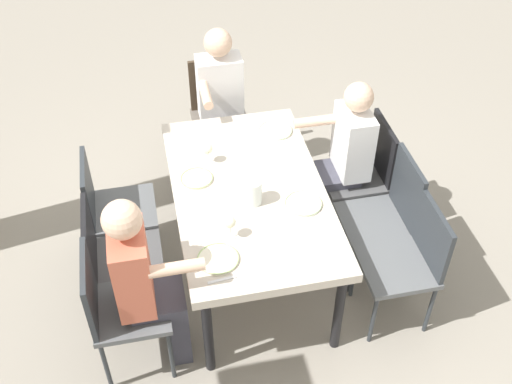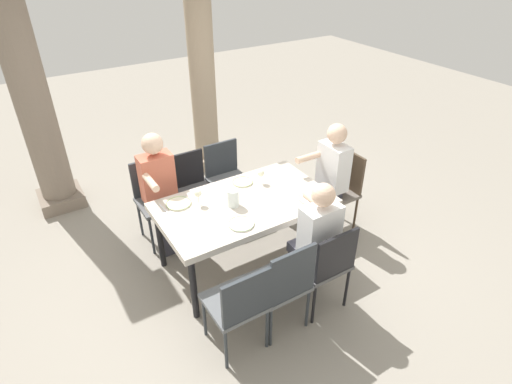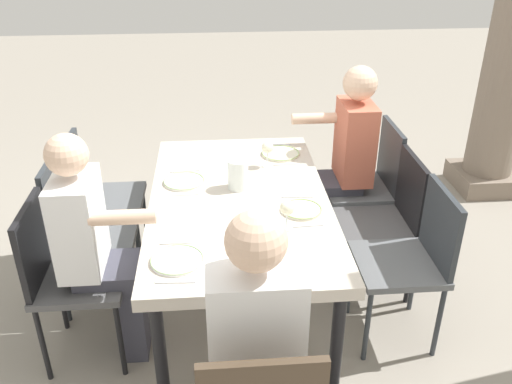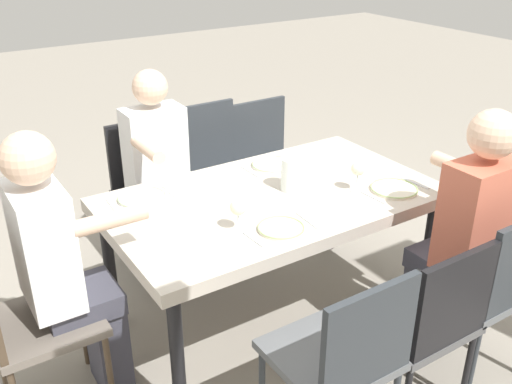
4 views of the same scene
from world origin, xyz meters
name	(u,v)px [view 3 (image 3 of 4)]	position (x,y,z in m)	size (l,w,h in m)	color
ground_plane	(241,307)	(0.00, 0.00, 0.00)	(16.00, 16.00, 0.00)	gray
dining_table	(239,208)	(0.00, 0.00, 0.69)	(1.65, 0.96, 0.76)	beige
chair_west_north	(370,180)	(-0.57, 0.90, 0.54)	(0.44, 0.44, 0.92)	#5B5E61
chair_west_south	(95,192)	(-0.57, -0.90, 0.52)	(0.44, 0.44, 0.89)	#5B5E61
chair_mid_north	(388,215)	(-0.16, 0.90, 0.51)	(0.44, 0.44, 0.88)	#4F4F50
chair_mid_south	(81,224)	(-0.16, -0.91, 0.53)	(0.44, 0.44, 0.94)	#5B5E61
chair_east_north	(413,255)	(0.29, 0.90, 0.53)	(0.44, 0.44, 0.90)	#5B5E61
chair_east_south	(64,271)	(0.29, -0.90, 0.53)	(0.44, 0.44, 0.91)	#4F4F50
diner_woman_green	(96,246)	(0.29, -0.72, 0.68)	(0.35, 0.49, 1.26)	#3F3F4C
diner_man_white	(256,344)	(1.05, 0.00, 0.70)	(0.49, 0.35, 1.31)	#3F3F4C
diner_guest_third	(344,158)	(-0.58, 0.71, 0.70)	(0.35, 0.50, 1.31)	#3F3F4C
plate_0	(280,153)	(-0.55, 0.29, 0.76)	(0.24, 0.24, 0.02)	silver
wine_glass_0	(267,149)	(-0.38, 0.19, 0.87)	(0.07, 0.07, 0.16)	white
fork_0	(278,145)	(-0.70, 0.29, 0.76)	(0.02, 0.17, 0.01)	silver
spoon_0	(283,164)	(-0.40, 0.29, 0.76)	(0.02, 0.17, 0.01)	silver
plate_1	(184,181)	(-0.21, -0.30, 0.76)	(0.23, 0.23, 0.02)	white
fork_1	(185,171)	(-0.36, -0.30, 0.76)	(0.02, 0.17, 0.01)	silver
spoon_1	(183,195)	(-0.06, -0.30, 0.76)	(0.02, 0.17, 0.01)	silver
plate_2	(302,209)	(0.17, 0.31, 0.76)	(0.21, 0.21, 0.02)	silver
wine_glass_2	(287,209)	(0.33, 0.21, 0.86)	(0.07, 0.07, 0.15)	white
fork_2	(297,197)	(0.02, 0.31, 0.76)	(0.02, 0.17, 0.01)	silver
spoon_2	(306,226)	(0.32, 0.31, 0.76)	(0.02, 0.17, 0.01)	silver
plate_3	(177,260)	(0.57, -0.31, 0.76)	(0.24, 0.24, 0.02)	white
fork_3	(179,243)	(0.42, -0.31, 0.76)	(0.02, 0.17, 0.01)	silver
spoon_3	(176,282)	(0.72, -0.31, 0.76)	(0.02, 0.17, 0.01)	silver
water_pitcher	(237,176)	(-0.12, 0.00, 0.83)	(0.11, 0.11, 0.17)	white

